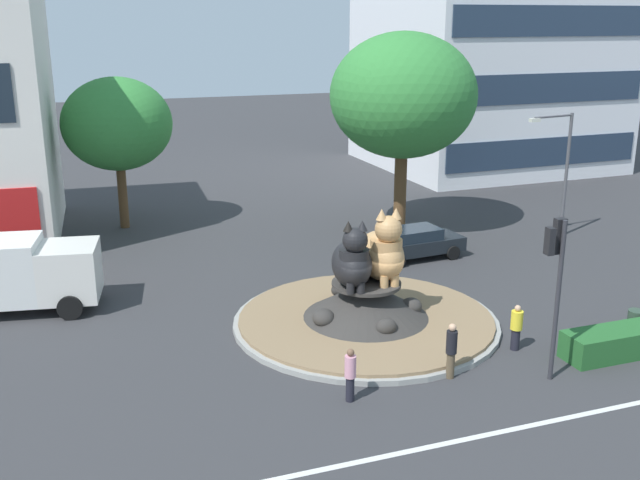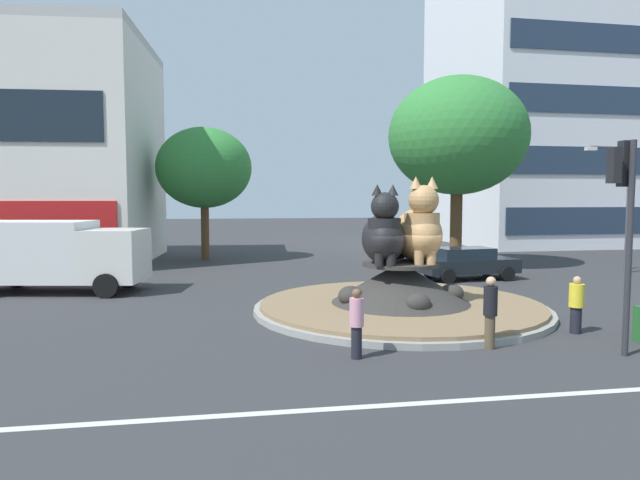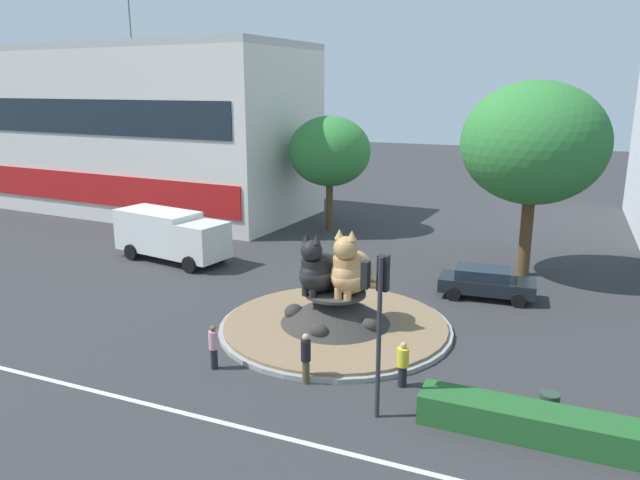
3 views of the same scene
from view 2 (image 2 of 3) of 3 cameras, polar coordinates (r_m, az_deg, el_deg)
ground_plane at (r=18.27m, az=8.19°, el=-7.22°), size 160.00×160.00×0.00m
lane_centreline at (r=11.34m, az=20.66°, el=-14.74°), size 112.00×0.20×0.01m
roundabout_island at (r=18.17m, az=8.21°, el=-5.49°), size 9.40×9.40×1.59m
cat_statue_black at (r=17.53m, az=6.55°, el=0.53°), size 2.01×2.57×2.48m
cat_statue_calico at (r=18.19m, az=10.09°, el=0.92°), size 1.79×2.69×2.73m
traffic_light_mast at (r=14.53m, az=28.76°, el=3.72°), size 0.74×0.51×4.96m
office_tower at (r=50.75m, az=22.35°, el=18.64°), size 15.69×14.69×32.86m
broadleaf_tree_behind_island at (r=30.17m, az=13.91°, el=10.26°), size 7.16×7.16×9.88m
second_tree_near_tower at (r=33.10m, az=-11.78°, el=7.22°), size 5.47×5.47×7.69m
streetlight_arm at (r=30.35m, az=28.55°, el=3.89°), size 2.65×0.53×6.11m
pedestrian_pink_shirt at (r=12.78m, az=3.77°, el=-8.34°), size 0.33×0.33×1.61m
pedestrian_yellow_shirt at (r=16.57m, az=24.76°, el=-5.95°), size 0.39×0.39×1.55m
pedestrian_black_shirt at (r=14.16m, az=17.03°, el=-6.89°), size 0.33×0.33×1.76m
sedan_on_far_lane at (r=25.65m, az=14.82°, el=-2.25°), size 4.44×2.22×1.43m
delivery_box_truck at (r=23.76m, az=-25.87°, el=-1.20°), size 7.19×3.54×2.76m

